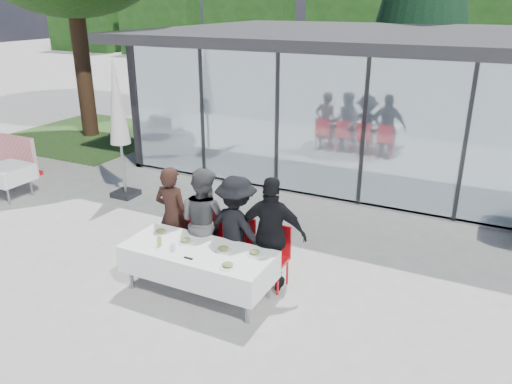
# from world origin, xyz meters

# --- Properties ---
(ground) EXTENTS (90.00, 90.00, 0.00)m
(ground) POSITION_xyz_m (0.00, 0.00, 0.00)
(ground) COLOR #A3A19A
(ground) RESTS_ON ground
(pavilion) EXTENTS (14.80, 8.80, 3.44)m
(pavilion) POSITION_xyz_m (2.00, 8.16, 2.15)
(pavilion) COLOR gray
(pavilion) RESTS_ON ground
(treeline) EXTENTS (62.50, 2.00, 4.40)m
(treeline) POSITION_xyz_m (-2.00, 28.00, 2.20)
(treeline) COLOR #153511
(treeline) RESTS_ON ground
(dining_table) EXTENTS (2.26, 0.96, 0.75)m
(dining_table) POSITION_xyz_m (-0.17, -0.44, 0.54)
(dining_table) COLOR white
(dining_table) RESTS_ON ground
(diner_a) EXTENTS (0.63, 0.63, 1.69)m
(diner_a) POSITION_xyz_m (-1.07, 0.21, 0.84)
(diner_a) COLOR #321C16
(diner_a) RESTS_ON ground
(diner_chair_a) EXTENTS (0.44, 0.44, 0.97)m
(diner_chair_a) POSITION_xyz_m (-1.07, 0.31, 0.54)
(diner_chair_a) COLOR red
(diner_chair_a) RESTS_ON ground
(diner_b) EXTENTS (1.02, 1.02, 1.75)m
(diner_b) POSITION_xyz_m (-0.46, 0.21, 0.88)
(diner_b) COLOR #545454
(diner_b) RESTS_ON ground
(diner_chair_b) EXTENTS (0.44, 0.44, 0.97)m
(diner_chair_b) POSITION_xyz_m (-0.46, 0.31, 0.54)
(diner_chair_b) COLOR red
(diner_chair_b) RESTS_ON ground
(diner_c) EXTENTS (1.31, 1.31, 1.71)m
(diner_c) POSITION_xyz_m (0.13, 0.21, 0.86)
(diner_c) COLOR black
(diner_c) RESTS_ON ground
(diner_chair_c) EXTENTS (0.44, 0.44, 0.97)m
(diner_chair_c) POSITION_xyz_m (0.13, 0.31, 0.54)
(diner_chair_c) COLOR red
(diner_chair_c) RESTS_ON ground
(diner_d) EXTENTS (1.22, 1.22, 1.79)m
(diner_d) POSITION_xyz_m (0.73, 0.21, 0.90)
(diner_d) COLOR black
(diner_d) RESTS_ON ground
(diner_chair_d) EXTENTS (0.44, 0.44, 0.97)m
(diner_chair_d) POSITION_xyz_m (0.73, 0.31, 0.54)
(diner_chair_d) COLOR red
(diner_chair_d) RESTS_ON ground
(plate_a) EXTENTS (0.24, 0.24, 0.07)m
(plate_a) POSITION_xyz_m (-0.97, -0.24, 0.78)
(plate_a) COLOR white
(plate_a) RESTS_ON dining_table
(plate_b) EXTENTS (0.24, 0.24, 0.07)m
(plate_b) POSITION_xyz_m (-0.45, -0.34, 0.78)
(plate_b) COLOR white
(plate_b) RESTS_ON dining_table
(plate_c) EXTENTS (0.24, 0.24, 0.07)m
(plate_c) POSITION_xyz_m (0.20, -0.32, 0.78)
(plate_c) COLOR white
(plate_c) RESTS_ON dining_table
(plate_d) EXTENTS (0.24, 0.24, 0.07)m
(plate_d) POSITION_xyz_m (0.65, -0.22, 0.78)
(plate_d) COLOR white
(plate_d) RESTS_ON dining_table
(plate_extra) EXTENTS (0.24, 0.24, 0.07)m
(plate_extra) POSITION_xyz_m (0.49, -0.71, 0.78)
(plate_extra) COLOR white
(plate_extra) RESTS_ON dining_table
(juice_bottle) EXTENTS (0.06, 0.06, 0.14)m
(juice_bottle) POSITION_xyz_m (-0.73, -0.60, 0.82)
(juice_bottle) COLOR #8BAF49
(juice_bottle) RESTS_ON dining_table
(drinking_glasses) EXTENTS (0.07, 0.07, 0.10)m
(drinking_glasses) POSITION_xyz_m (-0.47, -0.63, 0.80)
(drinking_glasses) COLOR silver
(drinking_glasses) RESTS_ON dining_table
(folded_eyeglasses) EXTENTS (0.14, 0.03, 0.01)m
(folded_eyeglasses) POSITION_xyz_m (-0.13, -0.75, 0.76)
(folded_eyeglasses) COLOR black
(folded_eyeglasses) RESTS_ON dining_table
(spare_table_left) EXTENTS (0.86, 0.86, 0.74)m
(spare_table_left) POSITION_xyz_m (-6.09, 1.01, 0.55)
(spare_table_left) COLOR white
(spare_table_left) RESTS_ON ground
(market_umbrella) EXTENTS (0.50, 0.50, 3.00)m
(market_umbrella) POSITION_xyz_m (-3.83, 2.21, 1.94)
(market_umbrella) COLOR black
(market_umbrella) RESTS_ON ground
(grass_patch) EXTENTS (5.00, 5.00, 0.02)m
(grass_patch) POSITION_xyz_m (-8.50, 6.00, 0.01)
(grass_patch) COLOR #385926
(grass_patch) RESTS_ON ground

